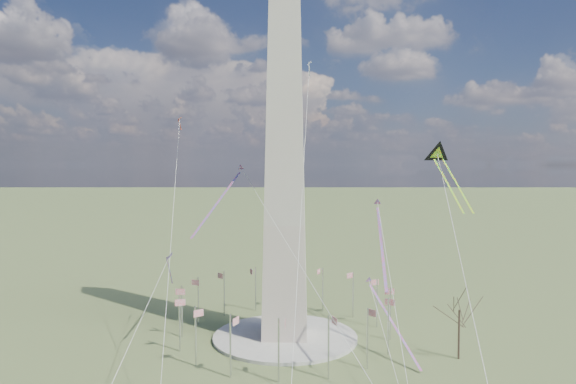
{
  "coord_description": "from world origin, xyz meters",
  "views": [
    {
      "loc": [
        6.21,
        -125.76,
        43.2
      ],
      "look_at": [
        0.72,
        0.0,
        36.62
      ],
      "focal_mm": 32.0,
      "sensor_mm": 36.0,
      "label": 1
    }
  ],
  "objects": [
    {
      "name": "ground",
      "position": [
        0.0,
        0.0,
        0.0
      ],
      "size": [
        2000.0,
        2000.0,
        0.0
      ],
      "primitive_type": "plane",
      "color": "#3F562B",
      "rests_on": "ground"
    },
    {
      "name": "plaza",
      "position": [
        0.0,
        0.0,
        0.4
      ],
      "size": [
        36.0,
        36.0,
        0.8
      ],
      "primitive_type": "cylinder",
      "color": "#AFACA0",
      "rests_on": "ground"
    },
    {
      "name": "washington_monument",
      "position": [
        0.0,
        0.0,
        47.95
      ],
      "size": [
        15.56,
        15.56,
        100.0
      ],
      "color": "#BCAD9E",
      "rests_on": "plaza"
    },
    {
      "name": "flagpole_ring",
      "position": [
        -0.0,
        -0.0,
        7.27
      ],
      "size": [
        54.4,
        54.4,
        13.0
      ],
      "color": "silver",
      "rests_on": "ground"
    },
    {
      "name": "tree_near",
      "position": [
        39.39,
        -11.87,
        11.87
      ],
      "size": [
        9.51,
        9.51,
        16.64
      ],
      "color": "#443129",
      "rests_on": "ground"
    },
    {
      "name": "kite_delta_black",
      "position": [
        38.55,
        4.91,
        45.21
      ],
      "size": [
        7.87,
        20.54,
        16.81
      ],
      "rotation": [
        0.0,
        0.0,
        3.29
      ],
      "color": "black",
      "rests_on": "ground"
    },
    {
      "name": "kite_diamond_purple",
      "position": [
        -30.91,
        6.76,
        18.16
      ],
      "size": [
        1.68,
        2.8,
        8.59
      ],
      "rotation": [
        0.0,
        0.0,
        2.89
      ],
      "color": "#321663",
      "rests_on": "ground"
    },
    {
      "name": "kite_streamer_left",
      "position": [
        21.61,
        -12.65,
        29.0
      ],
      "size": [
        2.65,
        24.23,
        16.63
      ],
      "rotation": [
        0.0,
        0.0,
        3.09
      ],
      "color": "red",
      "rests_on": "ground"
    },
    {
      "name": "kite_streamer_mid",
      "position": [
        -14.37,
        -1.88,
        37.12
      ],
      "size": [
        9.55,
        22.81,
        16.35
      ],
      "rotation": [
        0.0,
        0.0,
        2.79
      ],
      "color": "red",
      "rests_on": "ground"
    },
    {
      "name": "kite_streamer_right",
      "position": [
        23.67,
        -7.09,
        9.73
      ],
      "size": [
        10.15,
        21.25,
        15.5
      ],
      "rotation": [
        0.0,
        0.0,
        3.55
      ],
      "color": "red",
      "rests_on": "ground"
    },
    {
      "name": "kite_small_red",
      "position": [
        -34.69,
        33.89,
        57.22
      ],
      "size": [
        1.13,
        1.84,
        4.25
      ],
      "rotation": [
        0.0,
        0.0,
        2.76
      ],
      "color": "red",
      "rests_on": "ground"
    },
    {
      "name": "kite_small_white",
      "position": [
        5.8,
        42.8,
        75.91
      ],
      "size": [
        1.49,
        1.89,
        4.92
      ],
      "rotation": [
        0.0,
        0.0,
        2.96
      ],
      "color": "white",
      "rests_on": "ground"
    }
  ]
}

